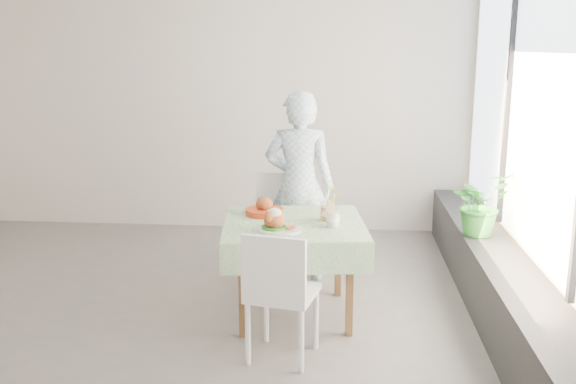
# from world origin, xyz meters

# --- Properties ---
(floor) EXTENTS (6.00, 6.00, 0.00)m
(floor) POSITION_xyz_m (0.00, 0.00, 0.00)
(floor) COLOR #595755
(floor) RESTS_ON ground
(wall_back) EXTENTS (6.00, 0.02, 2.80)m
(wall_back) POSITION_xyz_m (0.00, 2.50, 1.40)
(wall_back) COLOR beige
(wall_back) RESTS_ON ground
(wall_right) EXTENTS (0.02, 5.00, 2.80)m
(wall_right) POSITION_xyz_m (3.00, 0.00, 1.40)
(wall_right) COLOR beige
(wall_right) RESTS_ON ground
(window_pane) EXTENTS (0.01, 4.80, 2.18)m
(window_pane) POSITION_xyz_m (2.97, 0.00, 1.65)
(window_pane) COLOR #D1E0F9
(window_pane) RESTS_ON ground
(window_ledge) EXTENTS (0.40, 4.80, 0.50)m
(window_ledge) POSITION_xyz_m (2.80, 0.00, 0.25)
(window_ledge) COLOR black
(window_ledge) RESTS_ON ground
(cafe_table) EXTENTS (1.15, 1.15, 0.74)m
(cafe_table) POSITION_xyz_m (1.24, 0.06, 0.46)
(cafe_table) COLOR brown
(cafe_table) RESTS_ON ground
(chair_far) EXTENTS (0.49, 0.49, 0.92)m
(chair_far) POSITION_xyz_m (1.05, 0.90, 0.28)
(chair_far) COLOR white
(chair_far) RESTS_ON ground
(chair_near) EXTENTS (0.50, 0.50, 0.89)m
(chair_near) POSITION_xyz_m (1.22, -0.65, 0.27)
(chair_near) COLOR white
(chair_near) RESTS_ON ground
(diner) EXTENTS (0.64, 0.44, 1.68)m
(diner) POSITION_xyz_m (1.22, 0.89, 0.84)
(diner) COLOR #88BCDB
(diner) RESTS_ON ground
(main_dish) EXTENTS (0.33, 0.33, 0.17)m
(main_dish) POSITION_xyz_m (1.14, -0.19, 0.80)
(main_dish) COLOR white
(main_dish) RESTS_ON cafe_table
(juice_cup_orange) EXTENTS (0.11, 0.11, 0.30)m
(juice_cup_orange) POSITION_xyz_m (1.49, 0.12, 0.81)
(juice_cup_orange) COLOR white
(juice_cup_orange) RESTS_ON cafe_table
(juice_cup_lemonade) EXTENTS (0.10, 0.10, 0.29)m
(juice_cup_lemonade) POSITION_xyz_m (1.53, -0.04, 0.81)
(juice_cup_lemonade) COLOR white
(juice_cup_lemonade) RESTS_ON cafe_table
(second_dish) EXTENTS (0.30, 0.30, 0.14)m
(second_dish) POSITION_xyz_m (0.99, 0.26, 0.78)
(second_dish) COLOR #B73212
(second_dish) RESTS_ON cafe_table
(potted_plant) EXTENTS (0.63, 0.62, 0.53)m
(potted_plant) POSITION_xyz_m (2.73, 0.68, 0.77)
(potted_plant) COLOR #267229
(potted_plant) RESTS_ON window_ledge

